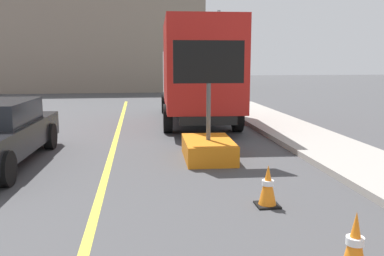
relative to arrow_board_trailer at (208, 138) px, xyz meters
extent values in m
cube|color=yellow|center=(-2.26, -4.42, -0.48)|extent=(0.14, 36.00, 0.01)
cube|color=orange|center=(0.00, 0.00, -0.26)|extent=(1.15, 1.83, 0.45)
cylinder|color=#4C4C4C|center=(0.00, 0.00, 0.62)|extent=(0.10, 0.10, 1.30)
cube|color=black|center=(0.00, 0.00, 1.74)|extent=(1.60, 0.13, 0.95)
sphere|color=yellow|center=(0.55, 0.03, 1.74)|extent=(0.09, 0.09, 0.09)
sphere|color=yellow|center=(0.25, 0.04, 1.74)|extent=(0.09, 0.09, 0.09)
sphere|color=yellow|center=(-0.05, 0.05, 1.74)|extent=(0.09, 0.09, 0.09)
sphere|color=yellow|center=(-0.35, 0.06, 1.74)|extent=(0.09, 0.09, 0.09)
sphere|color=yellow|center=(-0.52, 0.06, 1.92)|extent=(0.09, 0.09, 0.09)
sphere|color=yellow|center=(-0.52, 0.06, 1.56)|extent=(0.09, 0.09, 0.09)
cube|color=black|center=(0.53, 5.86, 0.09)|extent=(1.96, 7.68, 0.25)
cube|color=silver|center=(0.65, 8.60, 1.17)|extent=(2.42, 2.23, 1.90)
cube|color=red|center=(0.48, 4.69, 1.65)|extent=(2.55, 5.28, 2.85)
cylinder|color=black|center=(-0.46, 8.50, -0.03)|extent=(0.32, 0.91, 0.90)
cylinder|color=black|center=(1.76, 8.40, -0.03)|extent=(0.32, 0.91, 0.90)
cylinder|color=black|center=(-0.68, 3.63, -0.03)|extent=(0.32, 0.91, 0.90)
cylinder|color=black|center=(1.54, 3.53, -0.03)|extent=(0.32, 0.91, 0.90)
cylinder|color=black|center=(-3.99, -1.62, -0.15)|extent=(0.25, 0.67, 0.66)
cylinder|color=black|center=(-3.86, 1.59, -0.15)|extent=(0.25, 0.67, 0.66)
cylinder|color=gray|center=(2.98, 14.26, 2.02)|extent=(0.18, 0.18, 5.00)
cube|color=#0F6033|center=(1.58, 14.27, 3.67)|extent=(2.60, 0.07, 1.30)
cube|color=white|center=(1.58, 14.30, 3.67)|extent=(1.82, 0.01, 0.18)
cube|color=gray|center=(-6.15, 23.71, 2.69)|extent=(18.47, 8.28, 6.34)
cone|color=orange|center=(0.63, -5.43, -0.10)|extent=(0.28, 0.28, 0.71)
cylinder|color=white|center=(0.63, -5.43, -0.06)|extent=(0.19, 0.19, 0.08)
cube|color=black|center=(0.41, -3.20, -0.47)|extent=(0.36, 0.36, 0.03)
cone|color=orange|center=(0.41, -3.20, -0.13)|extent=(0.28, 0.28, 0.63)
cylinder|color=white|center=(0.41, -3.20, -0.10)|extent=(0.19, 0.19, 0.08)
camera|label=1|loc=(-1.57, -9.22, 1.80)|focal=38.65mm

